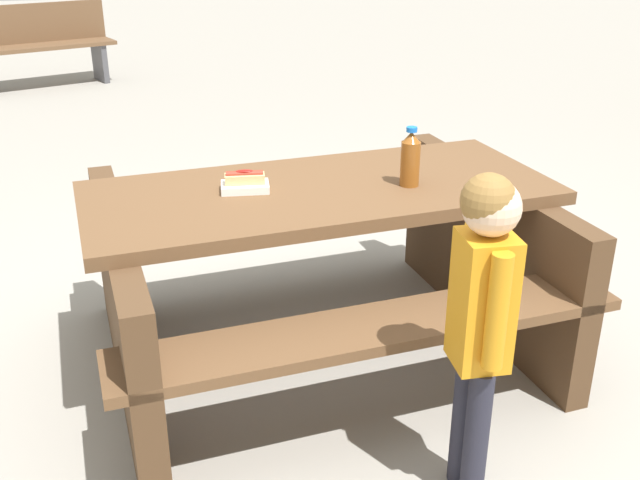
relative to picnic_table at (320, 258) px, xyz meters
The scene contains 6 objects.
ground_plane 0.44m from the picnic_table, ahead, with size 30.00×30.00×0.00m, color gray.
picnic_table is the anchor object (origin of this frame).
soda_bottle 0.54m from the picnic_table, behind, with size 0.07×0.07×0.23m.
hotdog_tray 0.44m from the picnic_table, ahead, with size 0.19×0.13×0.08m.
child_in_coat 0.98m from the picnic_table, 107.24° to the left, with size 0.17×0.27×1.08m.
park_bench_mid 6.10m from the picnic_table, 73.18° to the right, with size 1.54×0.93×0.85m.
Camera 1 is at (0.58, 2.64, 1.72)m, focal length 41.71 mm.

